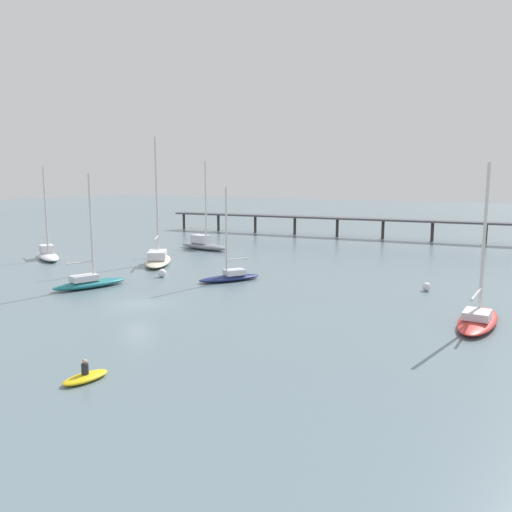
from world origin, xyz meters
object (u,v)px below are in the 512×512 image
at_px(pier, 426,218).
at_px(sailboat_gray, 203,244).
at_px(sailboat_cream, 158,257).
at_px(sailboat_white, 48,253).
at_px(sailboat_navy, 230,275).
at_px(sailboat_red, 478,317).
at_px(mooring_buoy_outer, 162,273).
at_px(dinghy_yellow, 85,377).
at_px(sailboat_teal, 89,281).
at_px(mooring_buoy_inner, 426,287).

relative_size(pier, sailboat_gray, 5.85).
bearing_deg(sailboat_cream, sailboat_white, -163.87).
height_order(sailboat_gray, sailboat_navy, sailboat_gray).
height_order(sailboat_red, mooring_buoy_outer, sailboat_red).
height_order(sailboat_red, sailboat_navy, sailboat_red).
height_order(sailboat_white, mooring_buoy_outer, sailboat_white).
xyz_separation_m(dinghy_yellow, mooring_buoy_outer, (-14.67, 22.92, 0.22)).
height_order(pier, dinghy_yellow, pier).
relative_size(sailboat_white, dinghy_yellow, 4.38).
bearing_deg(pier, sailboat_red, -73.92).
bearing_deg(sailboat_white, sailboat_gray, 55.65).
bearing_deg(mooring_buoy_outer, sailboat_teal, -108.39).
bearing_deg(mooring_buoy_inner, pier, 102.19).
relative_size(sailboat_gray, sailboat_navy, 1.34).
bearing_deg(sailboat_navy, dinghy_yellow, -73.15).
distance_m(sailboat_navy, sailboat_teal, 13.40).
relative_size(sailboat_red, dinghy_yellow, 4.27).
relative_size(sailboat_navy, mooring_buoy_inner, 12.00).
distance_m(pier, sailboat_navy, 44.26).
height_order(sailboat_gray, mooring_buoy_outer, sailboat_gray).
distance_m(sailboat_navy, mooring_buoy_inner, 18.59).
bearing_deg(sailboat_cream, sailboat_red, -12.95).
distance_m(dinghy_yellow, mooring_buoy_inner, 31.75).
bearing_deg(sailboat_gray, mooring_buoy_inner, -19.53).
xyz_separation_m(sailboat_teal, dinghy_yellow, (17.12, -15.54, -0.42)).
distance_m(sailboat_white, mooring_buoy_inner, 45.64).
xyz_separation_m(pier, dinghy_yellow, (-2.13, -67.99, -3.53)).
bearing_deg(dinghy_yellow, sailboat_cream, 125.28).
xyz_separation_m(pier, sailboat_gray, (-25.41, -26.05, -2.91)).
bearing_deg(dinghy_yellow, sailboat_white, 144.70).
height_order(sailboat_gray, mooring_buoy_inner, sailboat_gray).
distance_m(pier, sailboat_red, 49.38).
height_order(sailboat_cream, sailboat_teal, sailboat_cream).
bearing_deg(sailboat_gray, pier, 45.71).
bearing_deg(sailboat_teal, sailboat_gray, 103.14).
height_order(sailboat_cream, dinghy_yellow, sailboat_cream).
relative_size(pier, sailboat_red, 6.52).
bearing_deg(sailboat_cream, mooring_buoy_inner, 1.93).
bearing_deg(mooring_buoy_outer, mooring_buoy_inner, 15.84).
bearing_deg(mooring_buoy_outer, sailboat_cream, 133.91).
distance_m(sailboat_gray, mooring_buoy_inner, 35.67).
xyz_separation_m(pier, sailboat_teal, (-19.25, -52.44, -3.11)).
bearing_deg(mooring_buoy_inner, sailboat_cream, -178.07).
height_order(sailboat_navy, sailboat_white, sailboat_white).
bearing_deg(sailboat_white, mooring_buoy_inner, 6.58).
relative_size(sailboat_gray, sailboat_white, 1.08).
bearing_deg(sailboat_navy, mooring_buoy_outer, -164.36).
distance_m(pier, sailboat_gray, 36.51).
xyz_separation_m(pier, sailboat_cream, (-22.63, -39.01, -2.97)).
bearing_deg(sailboat_cream, sailboat_teal, -75.88).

